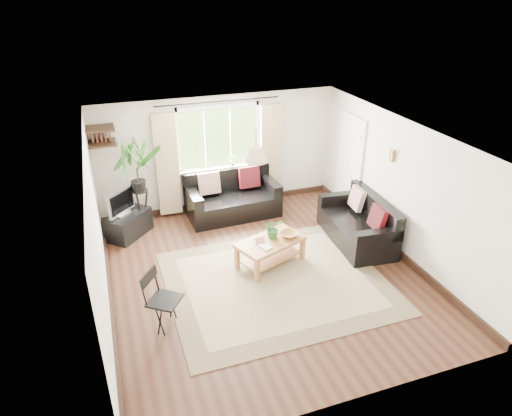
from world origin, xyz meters
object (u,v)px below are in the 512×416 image
object	(u,v)px
coffee_table	(270,252)
folding_chair	(165,301)
palm_stand	(139,187)
sofa_right	(357,222)
tv_stand	(129,224)
sofa_back	(233,196)

from	to	relation	value
coffee_table	folding_chair	distance (m)	2.21
palm_stand	folding_chair	world-z (taller)	palm_stand
palm_stand	folding_chair	bearing A→B (deg)	-90.57
folding_chair	sofa_right	bearing A→B (deg)	-36.12
sofa_right	palm_stand	size ratio (longest dim) A/B	0.97
sofa_right	tv_stand	world-z (taller)	sofa_right
palm_stand	sofa_back	bearing A→B (deg)	-0.94
sofa_back	sofa_right	world-z (taller)	sofa_back
coffee_table	sofa_right	bearing A→B (deg)	6.28
coffee_table	tv_stand	world-z (taller)	tv_stand
sofa_back	sofa_right	distance (m)	2.58
sofa_right	folding_chair	xyz separation A→B (m)	(-3.75, -1.21, 0.03)
sofa_right	tv_stand	distance (m)	4.33
tv_stand	palm_stand	world-z (taller)	palm_stand
coffee_table	folding_chair	size ratio (longest dim) A/B	1.30
sofa_back	coffee_table	distance (m)	1.98
sofa_right	folding_chair	size ratio (longest dim) A/B	1.98
tv_stand	folding_chair	world-z (taller)	folding_chair
sofa_right	palm_stand	xyz separation A→B (m)	(-3.72, 1.80, 0.49)
sofa_back	folding_chair	size ratio (longest dim) A/B	2.11
sofa_back	folding_chair	bearing A→B (deg)	-124.44
tv_stand	folding_chair	size ratio (longest dim) A/B	0.99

